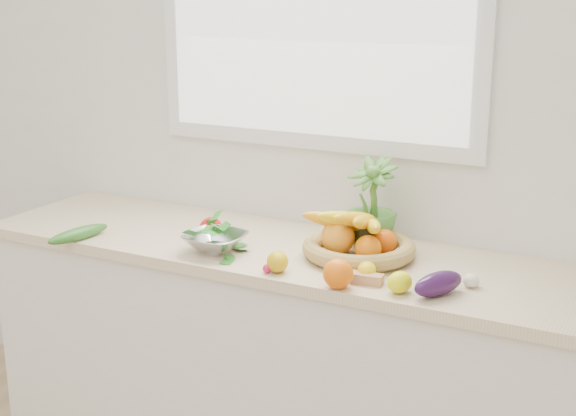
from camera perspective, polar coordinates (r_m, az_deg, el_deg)
The scene contains 18 objects.
back_wall at distance 3.00m, azimuth 1.99°, elevation 7.11°, with size 4.50×0.02×2.70m, color white.
counter_cabinet at distance 3.03m, azimuth -0.68°, elevation -11.16°, with size 2.20×0.58×0.86m, color silver.
countertop at distance 2.85m, azimuth -0.71°, elevation -3.07°, with size 2.24×0.62×0.04m, color beige.
orange_loose at distance 2.45m, azimuth 3.58°, elevation -4.69°, with size 0.09×0.09×0.09m, color #F86607.
lemon_a at distance 2.58m, azimuth -0.75°, elevation -3.84°, with size 0.07×0.09×0.07m, color #CFA10B.
lemon_b at distance 2.43m, azimuth 7.95°, elevation -5.25°, with size 0.07×0.08×0.07m, color #EBEC0C.
lemon_c at distance 2.53m, azimuth 5.63°, elevation -4.47°, with size 0.06×0.07×0.06m, color yellow.
apple at distance 2.91m, azimuth -5.50°, elevation -1.47°, with size 0.08×0.08×0.08m, color red.
ginger at distance 2.50m, azimuth 5.63°, elevation -5.03°, with size 0.10×0.04×0.03m, color tan.
garlic_a at distance 2.78m, azimuth 1.63°, elevation -2.72°, with size 0.05×0.05×0.04m, color white.
garlic_b at distance 2.73m, azimuth 7.95°, elevation -3.22°, with size 0.05×0.05×0.04m, color beige.
garlic_c at distance 2.52m, azimuth 12.89°, elevation -5.05°, with size 0.05×0.05×0.04m, color white.
eggplant at distance 2.43m, azimuth 10.64°, elevation -5.31°, with size 0.07×0.18×0.07m, color #2E103D.
cucumber at distance 2.99m, azimuth -14.68°, elevation -1.79°, with size 0.05×0.26×0.05m, color #215C1B.
radish at distance 2.58m, azimuth -1.48°, elevation -4.33°, with size 0.03×0.03×0.03m, color #D71A49.
potted_herb at distance 2.81m, azimuth 5.93°, elevation 0.29°, with size 0.18×0.18×0.33m, color #47802E.
fruit_basket at distance 2.72m, azimuth 5.00°, elevation -2.41°, with size 0.46×0.46×0.19m.
colander_with_spinach at distance 2.77m, azimuth -5.20°, elevation -2.01°, with size 0.21×0.21×0.11m.
Camera 1 is at (1.28, -0.43, 1.79)m, focal length 50.00 mm.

